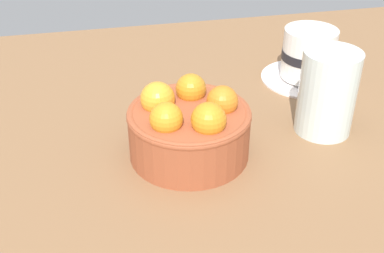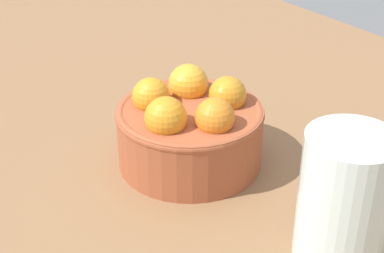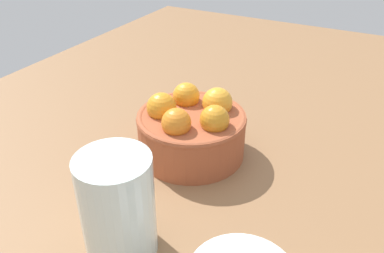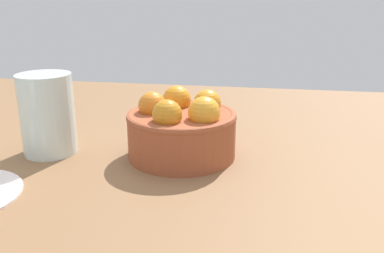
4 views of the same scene
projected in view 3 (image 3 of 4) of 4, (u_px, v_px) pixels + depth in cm
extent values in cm
cube|color=brown|center=(191.00, 166.00, 57.93)|extent=(139.31, 91.93, 4.66)
cylinder|color=#9E4C2D|center=(191.00, 134.00, 55.13)|extent=(14.80, 14.80, 6.23)
torus|color=#9E4C2D|center=(191.00, 117.00, 53.74)|extent=(15.00, 15.00, 1.00)
sphere|color=orange|center=(215.00, 120.00, 50.69)|extent=(3.87, 3.87, 3.87)
sphere|color=gold|center=(217.00, 103.00, 54.76)|extent=(4.21, 4.21, 4.21)
sphere|color=orange|center=(186.00, 96.00, 56.52)|extent=(3.85, 3.85, 3.85)
sphere|color=orange|center=(162.00, 107.00, 53.54)|extent=(4.08, 4.08, 4.08)
sphere|color=orange|center=(178.00, 123.00, 49.94)|extent=(3.82, 3.82, 3.82)
cylinder|color=silver|center=(118.00, 206.00, 38.96)|extent=(7.44, 7.44, 11.32)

